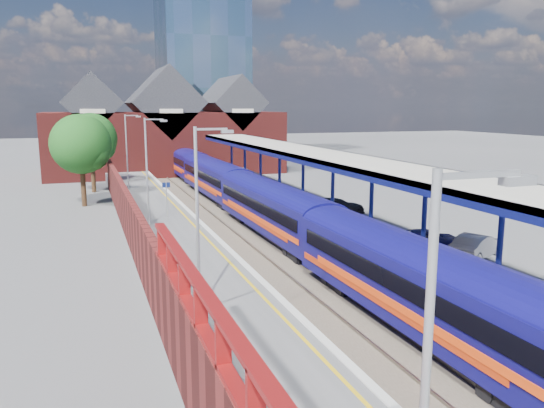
# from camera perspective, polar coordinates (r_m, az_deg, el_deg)

# --- Properties ---
(ground) EXTENTS (240.00, 240.00, 0.00)m
(ground) POSITION_cam_1_polar(r_m,az_deg,el_deg) (45.20, -6.03, -0.73)
(ground) COLOR #5B5B5E
(ground) RESTS_ON ground
(ballast_bed) EXTENTS (6.00, 76.00, 0.06)m
(ballast_bed) POSITION_cam_1_polar(r_m,az_deg,el_deg) (35.78, -2.22, -3.61)
(ballast_bed) COLOR #473D33
(ballast_bed) RESTS_ON ground
(rails) EXTENTS (4.51, 76.00, 0.14)m
(rails) POSITION_cam_1_polar(r_m,az_deg,el_deg) (35.76, -2.22, -3.47)
(rails) COLOR slate
(rails) RESTS_ON ground
(left_platform) EXTENTS (5.00, 76.00, 1.00)m
(left_platform) POSITION_cam_1_polar(r_m,az_deg,el_deg) (34.47, -10.99, -3.54)
(left_platform) COLOR #565659
(left_platform) RESTS_ON ground
(right_platform) EXTENTS (6.00, 76.00, 1.00)m
(right_platform) POSITION_cam_1_polar(r_m,az_deg,el_deg) (37.85, 6.48, -2.16)
(right_platform) COLOR #565659
(right_platform) RESTS_ON ground
(coping_left) EXTENTS (0.30, 76.00, 0.05)m
(coping_left) POSITION_cam_1_polar(r_m,az_deg,el_deg) (34.76, -7.19, -2.42)
(coping_left) COLOR silver
(coping_left) RESTS_ON left_platform
(coping_right) EXTENTS (0.30, 76.00, 0.05)m
(coping_right) POSITION_cam_1_polar(r_m,az_deg,el_deg) (36.60, 2.48, -1.70)
(coping_right) COLOR silver
(coping_right) RESTS_ON right_platform
(yellow_line) EXTENTS (0.14, 76.00, 0.01)m
(yellow_line) POSITION_cam_1_polar(r_m,az_deg,el_deg) (34.65, -8.16, -2.52)
(yellow_line) COLOR yellow
(yellow_line) RESTS_ON left_platform
(train) EXTENTS (3.07, 65.94, 3.45)m
(train) POSITION_cam_1_polar(r_m,az_deg,el_deg) (43.30, -3.53, 1.66)
(train) COLOR #100D61
(train) RESTS_ON ground
(canopy) EXTENTS (4.50, 52.00, 4.48)m
(canopy) POSITION_cam_1_polar(r_m,az_deg,el_deg) (38.65, 4.66, 5.27)
(canopy) COLOR navy
(canopy) RESTS_ON right_platform
(lamp_post_a) EXTENTS (1.48, 0.18, 7.00)m
(lamp_post_a) POSITION_cam_1_polar(r_m,az_deg,el_deg) (7.50, 16.97, -19.76)
(lamp_post_a) COLOR #A5A8AA
(lamp_post_a) RESTS_ON left_platform
(lamp_post_b) EXTENTS (1.48, 0.18, 7.00)m
(lamp_post_b) POSITION_cam_1_polar(r_m,az_deg,el_deg) (19.89, -7.67, -0.43)
(lamp_post_b) COLOR #A5A8AA
(lamp_post_b) RESTS_ON left_platform
(lamp_post_c) EXTENTS (1.48, 0.18, 7.00)m
(lamp_post_c) POSITION_cam_1_polar(r_m,az_deg,el_deg) (35.55, -13.12, 4.16)
(lamp_post_c) COLOR #A5A8AA
(lamp_post_c) RESTS_ON left_platform
(lamp_post_d) EXTENTS (1.48, 0.18, 7.00)m
(lamp_post_d) POSITION_cam_1_polar(r_m,az_deg,el_deg) (51.42, -15.23, 5.92)
(lamp_post_d) COLOR #A5A8AA
(lamp_post_d) RESTS_ON left_platform
(platform_sign) EXTENTS (0.55, 0.08, 2.50)m
(platform_sign) POSITION_cam_1_polar(r_m,az_deg,el_deg) (37.99, -11.29, 1.11)
(platform_sign) COLOR #A5A8AA
(platform_sign) RESTS_ON left_platform
(brick_wall) EXTENTS (0.35, 50.00, 3.86)m
(brick_wall) POSITION_cam_1_polar(r_m,az_deg,el_deg) (27.48, -14.41, -3.06)
(brick_wall) COLOR maroon
(brick_wall) RESTS_ON left_platform
(station_building) EXTENTS (30.00, 12.12, 13.78)m
(station_building) POSITION_cam_1_polar(r_m,az_deg,el_deg) (71.95, -11.47, 7.63)
(station_building) COLOR maroon
(station_building) RESTS_ON ground
(glass_tower) EXTENTS (14.20, 14.20, 40.30)m
(glass_tower) POSITION_cam_1_polar(r_m,az_deg,el_deg) (96.02, -7.63, 17.22)
(glass_tower) COLOR slate
(glass_tower) RESTS_ON ground
(tree_near) EXTENTS (5.20, 5.20, 8.10)m
(tree_near) POSITION_cam_1_polar(r_m,az_deg,el_deg) (49.14, -19.71, 5.91)
(tree_near) COLOR #382314
(tree_near) RESTS_ON ground
(tree_far) EXTENTS (5.20, 5.20, 8.10)m
(tree_far) POSITION_cam_1_polar(r_m,az_deg,el_deg) (57.14, -18.74, 6.52)
(tree_far) COLOR #382314
(tree_far) RESTS_ON ground
(parked_car_silver) EXTENTS (4.06, 2.94, 1.27)m
(parked_car_silver) POSITION_cam_1_polar(r_m,az_deg,el_deg) (29.39, 21.14, -4.21)
(parked_car_silver) COLOR #9B9BA0
(parked_car_silver) RESTS_ON right_platform
(parked_car_dark) EXTENTS (4.59, 2.41, 1.27)m
(parked_car_dark) POSITION_cam_1_polar(r_m,az_deg,el_deg) (38.28, 6.96, -0.29)
(parked_car_dark) COLOR black
(parked_car_dark) RESTS_ON right_platform
(parked_car_blue) EXTENTS (4.52, 3.25, 1.14)m
(parked_car_blue) POSITION_cam_1_polar(r_m,az_deg,el_deg) (29.97, 16.48, -3.78)
(parked_car_blue) COLOR navy
(parked_car_blue) RESTS_ON right_platform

